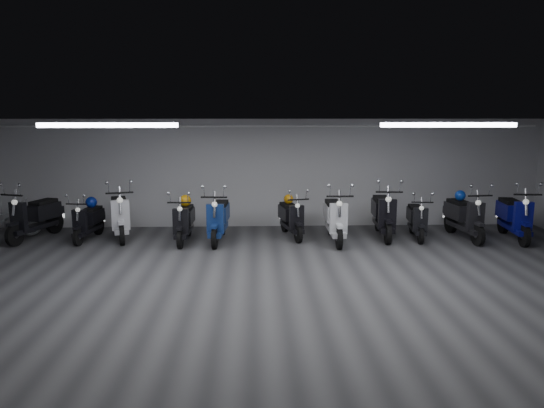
{
  "coord_description": "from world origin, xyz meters",
  "views": [
    {
      "loc": [
        -0.44,
        -7.89,
        2.95
      ],
      "look_at": [
        -0.09,
        2.5,
        1.05
      ],
      "focal_mm": 33.0,
      "sensor_mm": 36.0,
      "label": 1
    }
  ],
  "objects_px": {
    "scooter_5": "(291,212)",
    "scooter_7": "(384,207)",
    "scooter_3": "(184,215)",
    "helmet_2": "(289,199)",
    "helmet_3": "(460,195)",
    "scooter_8": "(417,214)",
    "scooter_2": "(119,208)",
    "scooter_10": "(515,209)",
    "scooter_4": "(218,211)",
    "bicycle": "(4,214)",
    "scooter_1": "(88,215)",
    "scooter_0": "(34,210)",
    "helmet_0": "(91,202)",
    "scooter_9": "(465,210)",
    "scooter_6": "(335,211)",
    "helmet_1": "(185,201)"
  },
  "relations": [
    {
      "from": "scooter_5",
      "to": "scooter_7",
      "type": "bearing_deg",
      "value": -14.83
    },
    {
      "from": "scooter_3",
      "to": "scooter_7",
      "type": "relative_size",
      "value": 0.86
    },
    {
      "from": "helmet_2",
      "to": "helmet_3",
      "type": "distance_m",
      "value": 4.11
    },
    {
      "from": "scooter_7",
      "to": "scooter_8",
      "type": "height_order",
      "value": "scooter_7"
    },
    {
      "from": "scooter_2",
      "to": "scooter_10",
      "type": "relative_size",
      "value": 1.01
    },
    {
      "from": "scooter_2",
      "to": "scooter_4",
      "type": "xyz_separation_m",
      "value": [
        2.36,
        -0.36,
        -0.03
      ]
    },
    {
      "from": "bicycle",
      "to": "scooter_5",
      "type": "bearing_deg",
      "value": -101.02
    },
    {
      "from": "scooter_5",
      "to": "scooter_1",
      "type": "bearing_deg",
      "value": 168.54
    },
    {
      "from": "scooter_0",
      "to": "helmet_0",
      "type": "height_order",
      "value": "scooter_0"
    },
    {
      "from": "scooter_9",
      "to": "helmet_2",
      "type": "relative_size",
      "value": 8.15
    },
    {
      "from": "scooter_8",
      "to": "helmet_2",
      "type": "relative_size",
      "value": 6.92
    },
    {
      "from": "scooter_2",
      "to": "bicycle",
      "type": "xyz_separation_m",
      "value": [
        -2.84,
        0.27,
        -0.19
      ]
    },
    {
      "from": "scooter_8",
      "to": "scooter_2",
      "type": "bearing_deg",
      "value": -174.4
    },
    {
      "from": "scooter_1",
      "to": "scooter_6",
      "type": "height_order",
      "value": "scooter_6"
    },
    {
      "from": "scooter_1",
      "to": "scooter_9",
      "type": "bearing_deg",
      "value": 6.17
    },
    {
      "from": "scooter_5",
      "to": "scooter_9",
      "type": "bearing_deg",
      "value": -17.2
    },
    {
      "from": "scooter_0",
      "to": "bicycle",
      "type": "relative_size",
      "value": 1.14
    },
    {
      "from": "scooter_9",
      "to": "helmet_2",
      "type": "bearing_deg",
      "value": 166.92
    },
    {
      "from": "scooter_4",
      "to": "helmet_1",
      "type": "xyz_separation_m",
      "value": [
        -0.78,
        0.21,
        0.22
      ]
    },
    {
      "from": "bicycle",
      "to": "helmet_2",
      "type": "distance_m",
      "value": 6.87
    },
    {
      "from": "scooter_0",
      "to": "scooter_2",
      "type": "distance_m",
      "value": 1.98
    },
    {
      "from": "scooter_2",
      "to": "scooter_5",
      "type": "distance_m",
      "value": 4.07
    },
    {
      "from": "helmet_1",
      "to": "scooter_8",
      "type": "bearing_deg",
      "value": -0.86
    },
    {
      "from": "scooter_4",
      "to": "scooter_8",
      "type": "height_order",
      "value": "scooter_4"
    },
    {
      "from": "scooter_2",
      "to": "scooter_7",
      "type": "xyz_separation_m",
      "value": [
        6.27,
        -0.09,
        0.0
      ]
    },
    {
      "from": "scooter_9",
      "to": "scooter_0",
      "type": "bearing_deg",
      "value": 172.68
    },
    {
      "from": "scooter_8",
      "to": "helmet_0",
      "type": "bearing_deg",
      "value": -174.93
    },
    {
      "from": "scooter_4",
      "to": "helmet_3",
      "type": "relative_size",
      "value": 7.56
    },
    {
      "from": "scooter_5",
      "to": "helmet_2",
      "type": "relative_size",
      "value": 7.21
    },
    {
      "from": "helmet_0",
      "to": "scooter_10",
      "type": "bearing_deg",
      "value": -3.09
    },
    {
      "from": "scooter_10",
      "to": "helmet_0",
      "type": "distance_m",
      "value": 9.97
    },
    {
      "from": "scooter_1",
      "to": "scooter_6",
      "type": "bearing_deg",
      "value": 3.94
    },
    {
      "from": "scooter_1",
      "to": "scooter_3",
      "type": "distance_m",
      "value": 2.29
    },
    {
      "from": "scooter_6",
      "to": "scooter_10",
      "type": "distance_m",
      "value": 4.22
    },
    {
      "from": "scooter_7",
      "to": "scooter_9",
      "type": "distance_m",
      "value": 1.89
    },
    {
      "from": "helmet_3",
      "to": "scooter_1",
      "type": "bearing_deg",
      "value": -179.59
    },
    {
      "from": "scooter_2",
      "to": "scooter_6",
      "type": "bearing_deg",
      "value": -22.49
    },
    {
      "from": "scooter_2",
      "to": "scooter_10",
      "type": "xyz_separation_m",
      "value": [
        9.27,
        -0.44,
        -0.01
      ]
    },
    {
      "from": "scooter_1",
      "to": "scooter_5",
      "type": "xyz_separation_m",
      "value": [
        4.78,
        0.11,
        0.03
      ]
    },
    {
      "from": "scooter_10",
      "to": "helmet_2",
      "type": "bearing_deg",
      "value": -179.99
    },
    {
      "from": "scooter_1",
      "to": "scooter_4",
      "type": "distance_m",
      "value": 3.08
    },
    {
      "from": "bicycle",
      "to": "helmet_0",
      "type": "bearing_deg",
      "value": -103.35
    },
    {
      "from": "scooter_2",
      "to": "helmet_3",
      "type": "xyz_separation_m",
      "value": [
        8.12,
        -0.06,
        0.26
      ]
    },
    {
      "from": "scooter_1",
      "to": "scooter_4",
      "type": "relative_size",
      "value": 0.83
    },
    {
      "from": "helmet_2",
      "to": "helmet_0",
      "type": "bearing_deg",
      "value": -178.52
    },
    {
      "from": "scooter_1",
      "to": "scooter_10",
      "type": "xyz_separation_m",
      "value": [
        9.98,
        -0.32,
        0.14
      ]
    },
    {
      "from": "scooter_9",
      "to": "helmet_1",
      "type": "distance_m",
      "value": 6.57
    },
    {
      "from": "scooter_3",
      "to": "scooter_9",
      "type": "height_order",
      "value": "scooter_9"
    },
    {
      "from": "scooter_10",
      "to": "helmet_3",
      "type": "bearing_deg",
      "value": 168.92
    },
    {
      "from": "scooter_3",
      "to": "helmet_1",
      "type": "bearing_deg",
      "value": 90.0
    }
  ]
}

